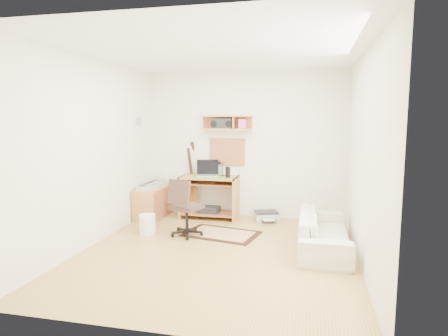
% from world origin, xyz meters
% --- Properties ---
extents(floor, '(3.60, 4.00, 0.01)m').
position_xyz_m(floor, '(0.00, 0.00, -0.01)').
color(floor, '#B18D4A').
rests_on(floor, ground).
extents(ceiling, '(3.60, 4.00, 0.01)m').
position_xyz_m(ceiling, '(0.00, 0.00, 2.60)').
color(ceiling, white).
rests_on(ceiling, ground).
extents(back_wall, '(3.60, 0.01, 2.60)m').
position_xyz_m(back_wall, '(0.00, 2.00, 1.30)').
color(back_wall, '#EEE7CF').
rests_on(back_wall, ground).
extents(left_wall, '(0.01, 4.00, 2.60)m').
position_xyz_m(left_wall, '(-1.80, 0.00, 1.30)').
color(left_wall, '#EEE7CF').
rests_on(left_wall, ground).
extents(right_wall, '(0.01, 4.00, 2.60)m').
position_xyz_m(right_wall, '(1.80, 0.00, 1.30)').
color(right_wall, '#EEE7CF').
rests_on(right_wall, ground).
extents(wall_shelf, '(0.90, 0.25, 0.26)m').
position_xyz_m(wall_shelf, '(-0.30, 1.88, 1.70)').
color(wall_shelf, '#BF8443').
rests_on(wall_shelf, back_wall).
extents(cork_board, '(0.64, 0.03, 0.49)m').
position_xyz_m(cork_board, '(-0.30, 1.98, 1.17)').
color(cork_board, tan).
rests_on(cork_board, back_wall).
extents(wall_photo, '(0.02, 0.20, 0.15)m').
position_xyz_m(wall_photo, '(-1.79, 1.50, 1.72)').
color(wall_photo, '#4C8CBF').
rests_on(wall_photo, left_wall).
extents(desk, '(1.00, 0.55, 0.75)m').
position_xyz_m(desk, '(-0.57, 1.73, 0.38)').
color(desk, '#BF8443').
rests_on(desk, floor).
extents(laptop, '(0.47, 0.47, 0.29)m').
position_xyz_m(laptop, '(-0.60, 1.71, 0.90)').
color(laptop, silver).
rests_on(laptop, desk).
extents(speaker, '(0.08, 0.08, 0.19)m').
position_xyz_m(speaker, '(-0.22, 1.68, 0.84)').
color(speaker, black).
rests_on(speaker, desk).
extents(desk_lamp, '(0.09, 0.09, 0.26)m').
position_xyz_m(desk_lamp, '(-0.36, 1.87, 0.88)').
color(desk_lamp, black).
rests_on(desk_lamp, desk).
extents(pencil_cup, '(0.07, 0.07, 0.10)m').
position_xyz_m(pencil_cup, '(-0.25, 1.83, 0.80)').
color(pencil_cup, '#363FA4').
rests_on(pencil_cup, desk).
extents(boombox, '(0.36, 0.17, 0.19)m').
position_xyz_m(boombox, '(-0.37, 1.87, 1.68)').
color(boombox, black).
rests_on(boombox, wall_shelf).
extents(rug, '(1.23, 0.94, 0.01)m').
position_xyz_m(rug, '(-0.14, 0.80, 0.01)').
color(rug, beige).
rests_on(rug, floor).
extents(task_chair, '(0.57, 0.57, 0.89)m').
position_xyz_m(task_chair, '(-0.63, 0.63, 0.45)').
color(task_chair, '#372720').
rests_on(task_chair, floor).
extents(cabinet, '(0.40, 0.90, 0.55)m').
position_xyz_m(cabinet, '(-1.58, 1.55, 0.28)').
color(cabinet, '#BF8443').
rests_on(cabinet, floor).
extents(music_keyboard, '(0.25, 0.81, 0.07)m').
position_xyz_m(music_keyboard, '(-1.58, 1.55, 0.59)').
color(music_keyboard, '#B2B5BA').
rests_on(music_keyboard, cabinet).
extents(guitar, '(0.42, 0.35, 1.35)m').
position_xyz_m(guitar, '(-0.96, 1.86, 0.68)').
color(guitar, '#A26D32').
rests_on(guitar, floor).
extents(waste_basket, '(0.28, 0.28, 0.30)m').
position_xyz_m(waste_basket, '(-1.26, 0.58, 0.15)').
color(waste_basket, white).
rests_on(waste_basket, floor).
extents(printer, '(0.49, 0.43, 0.15)m').
position_xyz_m(printer, '(0.45, 1.77, 0.09)').
color(printer, '#A5A8AA').
rests_on(printer, floor).
extents(sofa, '(0.49, 1.69, 0.66)m').
position_xyz_m(sofa, '(1.38, 0.46, 0.33)').
color(sofa, beige).
rests_on(sofa, floor).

